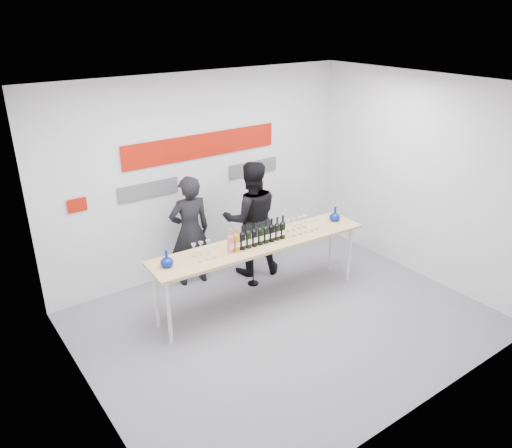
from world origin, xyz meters
The scene contains 12 objects.
ground centered at (0.00, 0.00, 0.00)m, with size 5.00×5.00×0.00m, color slate.
back_wall centered at (0.00, 2.00, 1.50)m, with size 5.00×0.04×3.00m, color silver.
signage centered at (-0.06, 1.97, 1.81)m, with size 3.38×0.02×0.79m.
tasting_table centered at (0.02, 0.58, 0.85)m, with size 3.11×0.80×0.92m.
wine_bottles centered at (-0.07, 0.53, 1.09)m, with size 0.89×0.13×0.33m.
decanter_left centered at (-1.29, 0.69, 1.03)m, with size 0.16×0.16×0.21m, color navy, non-canonical shape.
decanter_right centered at (1.34, 0.54, 1.03)m, with size 0.16×0.16×0.21m, color navy, non-canonical shape.
glasses_left centered at (-0.81, 0.63, 1.01)m, with size 0.27×0.24×0.18m.
glasses_right centered at (0.70, 0.53, 1.01)m, with size 0.46×0.25×0.18m.
presenter_left centered at (-0.47, 1.63, 0.83)m, with size 0.61×0.40×1.66m, color black.
presenter_right centered at (0.43, 1.38, 0.89)m, with size 0.86×0.67×1.77m, color black.
mic_stand centered at (0.22, 1.03, 0.42)m, with size 0.16×0.16×1.37m.
Camera 1 is at (-3.54, -4.25, 3.79)m, focal length 35.00 mm.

